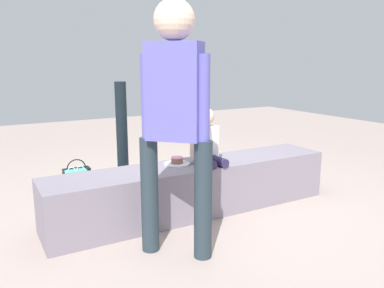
# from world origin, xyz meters

# --- Properties ---
(ground_plane) EXTENTS (12.00, 12.00, 0.00)m
(ground_plane) POSITION_xyz_m (0.00, 0.00, 0.00)
(ground_plane) COLOR #AC978E
(concrete_ledge) EXTENTS (2.57, 0.47, 0.44)m
(concrete_ledge) POSITION_xyz_m (0.00, 0.00, 0.22)
(concrete_ledge) COLOR gray
(concrete_ledge) RESTS_ON ground_plane
(child_seated) EXTENTS (0.28, 0.32, 0.48)m
(child_seated) POSITION_xyz_m (0.09, -0.03, 0.65)
(child_seated) COLOR #2B2249
(child_seated) RESTS_ON concrete_ledge
(adult_standing) EXTENTS (0.39, 0.39, 1.67)m
(adult_standing) POSITION_xyz_m (-0.49, -0.59, 1.01)
(adult_standing) COLOR #26343D
(adult_standing) RESTS_ON ground_plane
(cake_plate) EXTENTS (0.22, 0.22, 0.06)m
(cake_plate) POSITION_xyz_m (-0.15, 0.05, 0.46)
(cake_plate) COLOR white
(cake_plate) RESTS_ON concrete_ledge
(gift_bag) EXTENTS (0.19, 0.10, 0.35)m
(gift_bag) POSITION_xyz_m (-0.84, 0.74, 0.16)
(gift_bag) COLOR #59C6B2
(gift_bag) RESTS_ON ground_plane
(railing_post) EXTENTS (0.36, 0.36, 1.11)m
(railing_post) POSITION_xyz_m (-0.37, 0.79, 0.42)
(railing_post) COLOR black
(railing_post) RESTS_ON ground_plane
(water_bottle_near_gift) EXTENTS (0.07, 0.07, 0.19)m
(water_bottle_near_gift) POSITION_xyz_m (0.33, 0.79, 0.09)
(water_bottle_near_gift) COLOR silver
(water_bottle_near_gift) RESTS_ON ground_plane
(cake_box_white) EXTENTS (0.34, 0.34, 0.11)m
(cake_box_white) POSITION_xyz_m (0.84, 1.24, 0.06)
(cake_box_white) COLOR white
(cake_box_white) RESTS_ON ground_plane
(handbag_black_leather) EXTENTS (0.27, 0.13, 0.30)m
(handbag_black_leather) POSITION_xyz_m (-0.73, 1.23, 0.11)
(handbag_black_leather) COLOR black
(handbag_black_leather) RESTS_ON ground_plane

